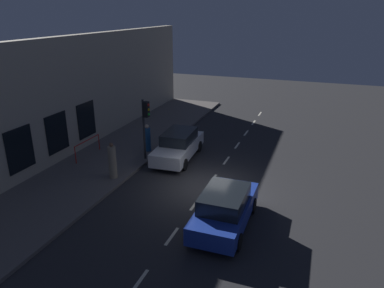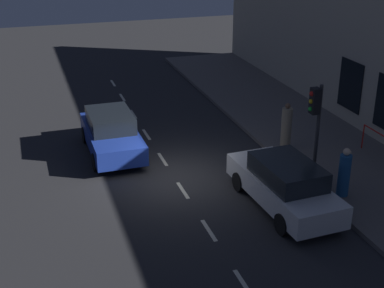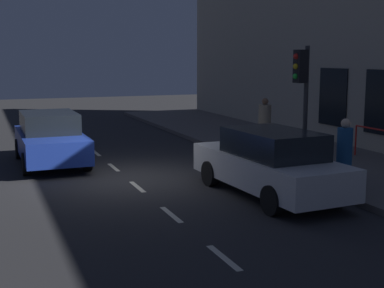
{
  "view_description": "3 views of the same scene",
  "coord_description": "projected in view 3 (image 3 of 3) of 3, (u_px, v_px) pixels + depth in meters",
  "views": [
    {
      "loc": [
        -4.74,
        14.82,
        8.03
      ],
      "look_at": [
        1.57,
        -2.25,
        1.26
      ],
      "focal_mm": 34.01,
      "sensor_mm": 36.0,
      "label": 1
    },
    {
      "loc": [
        -4.6,
        -16.36,
        8.46
      ],
      "look_at": [
        0.34,
        -0.95,
        1.61
      ],
      "focal_mm": 51.06,
      "sensor_mm": 36.0,
      "label": 2
    },
    {
      "loc": [
        -3.54,
        -13.76,
        3.24
      ],
      "look_at": [
        0.97,
        -2.31,
        1.24
      ],
      "focal_mm": 50.04,
      "sensor_mm": 36.0,
      "label": 3
    }
  ],
  "objects": [
    {
      "name": "parked_car_0",
      "position": [
        50.0,
        138.0,
        16.3
      ],
      "size": [
        1.92,
        4.35,
        1.58
      ],
      "rotation": [
        0.0,
        0.0,
        3.15
      ],
      "color": "#1E389E",
      "rests_on": "ground"
    },
    {
      "name": "ground_plane",
      "position": [
        127.0,
        179.0,
        14.44
      ],
      "size": [
        60.0,
        60.0,
        0.0
      ],
      "primitive_type": "plane",
      "color": "#28282B"
    },
    {
      "name": "sidewalk",
      "position": [
        322.0,
        160.0,
        16.69
      ],
      "size": [
        4.5,
        32.0,
        0.15
      ],
      "color": "#5B5654",
      "rests_on": "ground"
    },
    {
      "name": "traffic_light",
      "position": [
        302.0,
        83.0,
        13.71
      ],
      "size": [
        0.46,
        0.32,
        3.38
      ],
      "color": "#2D2D30",
      "rests_on": "sidewalk"
    },
    {
      "name": "red_railing",
      "position": [
        380.0,
        137.0,
        15.95
      ],
      "size": [
        0.05,
        2.28,
        0.97
      ],
      "color": "red",
      "rests_on": "sidewalk"
    },
    {
      "name": "lane_centre_line",
      "position": [
        137.0,
        187.0,
        13.52
      ],
      "size": [
        0.12,
        27.2,
        0.01
      ],
      "color": "beige",
      "rests_on": "ground"
    },
    {
      "name": "parked_car_1",
      "position": [
        270.0,
        163.0,
        12.53
      ],
      "size": [
        2.04,
        4.69,
        1.58
      ],
      "rotation": [
        0.0,
        0.0,
        0.06
      ],
      "color": "silver",
      "rests_on": "ground"
    },
    {
      "name": "pedestrian_0",
      "position": [
        344.0,
        154.0,
        13.14
      ],
      "size": [
        0.53,
        0.53,
        1.62
      ],
      "rotation": [
        0.0,
        0.0,
        3.99
      ],
      "color": "#1E5189",
      "rests_on": "sidewalk"
    },
    {
      "name": "pedestrian_1",
      "position": [
        264.0,
        130.0,
        16.67
      ],
      "size": [
        0.51,
        0.51,
        1.84
      ],
      "rotation": [
        0.0,
        0.0,
        3.49
      ],
      "color": "gray",
      "rests_on": "sidewalk"
    }
  ]
}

